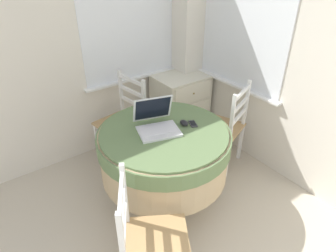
% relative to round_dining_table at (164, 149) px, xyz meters
% --- Properties ---
extents(corner_room_shell, '(4.64, 5.10, 2.55)m').
position_rel_round_dining_table_xyz_m(corner_room_shell, '(0.26, 0.01, 0.69)').
color(corner_room_shell, silver).
rests_on(corner_room_shell, ground_plane).
extents(round_dining_table, '(1.11, 1.11, 0.78)m').
position_rel_round_dining_table_xyz_m(round_dining_table, '(0.00, 0.00, 0.00)').
color(round_dining_table, '#4C3D2D').
rests_on(round_dining_table, ground_plane).
extents(laptop, '(0.41, 0.41, 0.25)m').
position_rel_round_dining_table_xyz_m(laptop, '(-0.03, 0.06, 0.24)').
color(laptop, silver).
rests_on(laptop, round_dining_table).
extents(computer_mouse, '(0.06, 0.09, 0.05)m').
position_rel_round_dining_table_xyz_m(computer_mouse, '(0.19, -0.03, 0.21)').
color(computer_mouse, black).
rests_on(computer_mouse, round_dining_table).
extents(cell_phone, '(0.09, 0.12, 0.01)m').
position_rel_round_dining_table_xyz_m(cell_phone, '(0.26, -0.06, 0.19)').
color(cell_phone, '#2D2D33').
rests_on(cell_phone, round_dining_table).
extents(dining_chair_near_back_window, '(0.49, 0.50, 0.95)m').
position_rel_round_dining_table_xyz_m(dining_chair_near_back_window, '(0.05, 0.83, -0.13)').
color(dining_chair_near_back_window, tan).
rests_on(dining_chair_near_back_window, ground_plane).
extents(dining_chair_near_right_window, '(0.56, 0.56, 0.95)m').
position_rel_round_dining_table_xyz_m(dining_chair_near_right_window, '(0.83, 0.10, -0.13)').
color(dining_chair_near_right_window, tan).
rests_on(dining_chair_near_right_window, ground_plane).
extents(dining_chair_camera_near, '(0.59, 0.59, 0.95)m').
position_rel_round_dining_table_xyz_m(dining_chair_camera_near, '(-0.56, -0.61, -0.13)').
color(dining_chair_camera_near, tan).
rests_on(dining_chair_camera_near, ground_plane).
extents(corner_cabinet, '(0.62, 0.50, 0.77)m').
position_rel_round_dining_table_xyz_m(corner_cabinet, '(0.87, 0.88, -0.20)').
color(corner_cabinet, silver).
rests_on(corner_cabinet, ground_plane).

